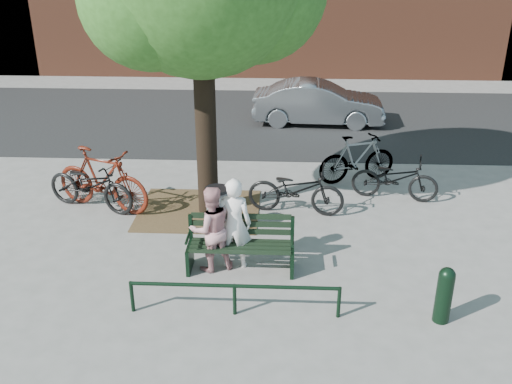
# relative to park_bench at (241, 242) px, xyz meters

# --- Properties ---
(ground) EXTENTS (90.00, 90.00, 0.00)m
(ground) POSITION_rel_park_bench_xyz_m (0.00, -0.08, -0.48)
(ground) COLOR gray
(ground) RESTS_ON ground
(dirt_pit) EXTENTS (2.40, 2.00, 0.02)m
(dirt_pit) POSITION_rel_park_bench_xyz_m (-1.00, 2.12, -0.47)
(dirt_pit) COLOR brown
(dirt_pit) RESTS_ON ground
(road) EXTENTS (40.00, 7.00, 0.01)m
(road) POSITION_rel_park_bench_xyz_m (0.00, 8.42, -0.47)
(road) COLOR black
(road) RESTS_ON ground
(park_bench) EXTENTS (1.74, 0.54, 0.97)m
(park_bench) POSITION_rel_park_bench_xyz_m (0.00, 0.00, 0.00)
(park_bench) COLOR black
(park_bench) RESTS_ON ground
(guard_railing) EXTENTS (3.06, 0.06, 0.51)m
(guard_railing) POSITION_rel_park_bench_xyz_m (0.00, -1.28, -0.08)
(guard_railing) COLOR black
(guard_railing) RESTS_ON ground
(person_left) EXTENTS (0.60, 0.43, 1.58)m
(person_left) POSITION_rel_park_bench_xyz_m (-0.11, 0.07, 0.31)
(person_left) COLOR white
(person_left) RESTS_ON ground
(person_right) EXTENTS (0.87, 0.78, 1.46)m
(person_right) POSITION_rel_park_bench_xyz_m (-0.48, -0.03, 0.25)
(person_right) COLOR #C6888B
(person_right) RESTS_ON ground
(bollard) EXTENTS (0.23, 0.23, 0.87)m
(bollard) POSITION_rel_park_bench_xyz_m (2.96, -1.29, -0.01)
(bollard) COLOR black
(bollard) RESTS_ON ground
(litter_bin) EXTENTS (0.44, 0.44, 0.90)m
(litter_bin) POSITION_rel_park_bench_xyz_m (-0.52, 1.23, -0.03)
(litter_bin) COLOR gray
(litter_bin) RESTS_ON ground
(bicycle_a) EXTENTS (2.11, 1.34, 1.05)m
(bicycle_a) POSITION_rel_park_bench_xyz_m (-3.16, 2.12, 0.04)
(bicycle_a) COLOR black
(bicycle_a) RESTS_ON ground
(bicycle_b) EXTENTS (2.21, 1.34, 1.29)m
(bicycle_b) POSITION_rel_park_bench_xyz_m (-2.91, 2.12, 0.16)
(bicycle_b) COLOR #4F160B
(bicycle_b) RESTS_ON ground
(bicycle_c) EXTENTS (1.98, 0.94, 1.00)m
(bicycle_c) POSITION_rel_park_bench_xyz_m (0.93, 2.12, 0.02)
(bicycle_c) COLOR black
(bicycle_c) RESTS_ON ground
(bicycle_d) EXTENTS (1.88, 1.10, 1.09)m
(bicycle_d) POSITION_rel_park_bench_xyz_m (2.32, 3.79, 0.07)
(bicycle_d) COLOR gray
(bicycle_d) RESTS_ON ground
(bicycle_e) EXTENTS (1.86, 0.97, 0.93)m
(bicycle_e) POSITION_rel_park_bench_xyz_m (3.00, 2.88, -0.01)
(bicycle_e) COLOR black
(bicycle_e) RESTS_ON ground
(parked_car) EXTENTS (3.83, 1.49, 1.24)m
(parked_car) POSITION_rel_park_bench_xyz_m (1.68, 8.11, 0.14)
(parked_car) COLOR slate
(parked_car) RESTS_ON ground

